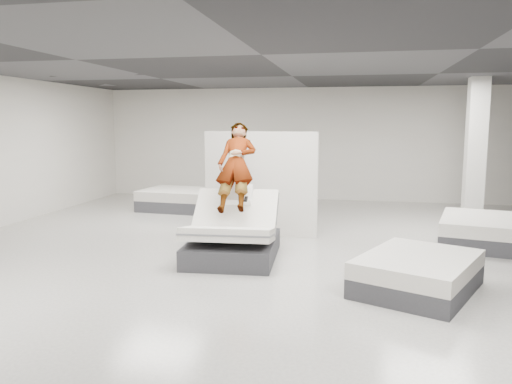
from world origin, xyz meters
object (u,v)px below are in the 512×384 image
hero_bed (233,237)px  flat_bed_right_far (482,231)px  flat_bed_right_near (418,273)px  remote (246,199)px  divider_panel (260,184)px  column (475,150)px  person (236,183)px  flat_bed_left_far (181,200)px

hero_bed → flat_bed_right_far: bearing=23.3°
hero_bed → flat_bed_right_near: 2.98m
hero_bed → remote: size_ratio=13.81×
hero_bed → divider_panel: divider_panel is taller
column → hero_bed: bearing=-137.6°
remote → flat_bed_right_far: 4.46m
person → divider_panel: (0.13, 1.47, -0.19)m
hero_bed → flat_bed_right_near: hero_bed is taller
divider_panel → flat_bed_left_far: (-2.55, 2.44, -0.76)m
flat_bed_left_far → column: bearing=-0.7°
divider_panel → flat_bed_right_near: divider_panel is taller
divider_panel → flat_bed_right_far: divider_panel is taller
person → flat_bed_right_near: size_ratio=0.84×
flat_bed_left_far → flat_bed_right_near: bearing=-45.3°
flat_bed_left_far → remote: bearing=-57.9°
hero_bed → remote: (0.22, -0.01, 0.64)m
flat_bed_right_far → flat_bed_left_far: size_ratio=1.05×
flat_bed_right_near → flat_bed_left_far: (-5.22, 5.29, 0.02)m
person → flat_bed_right_near: 3.28m
flat_bed_left_far → column: 7.10m
remote → flat_bed_left_far: bearing=118.2°
remote → flat_bed_right_far: (4.00, 1.83, -0.74)m
remote → divider_panel: size_ratio=0.06×
divider_panel → column: column is taller
hero_bed → divider_panel: size_ratio=0.86×
divider_panel → flat_bed_right_near: bearing=-44.4°
hero_bed → divider_panel: bearing=86.6°
remote → divider_panel: 1.80m
hero_bed → divider_panel: (0.11, 1.79, 0.67)m
remote → flat_bed_right_far: size_ratio=0.07×
remote → flat_bed_right_far: bearing=20.6°
remote → person: bearing=122.2°
flat_bed_right_near → divider_panel: bearing=133.2°
flat_bed_right_near → flat_bed_left_far: 7.43m
hero_bed → column: (4.54, 4.15, 1.25)m
column → flat_bed_left_far: bearing=179.3°
person → flat_bed_right_far: (4.25, 1.49, -0.96)m
remote → flat_bed_right_near: size_ratio=0.07×
hero_bed → person: (-0.02, 0.32, 0.86)m
flat_bed_right_far → column: column is taller
flat_bed_right_near → column: 5.66m
flat_bed_right_near → person: bearing=153.8°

